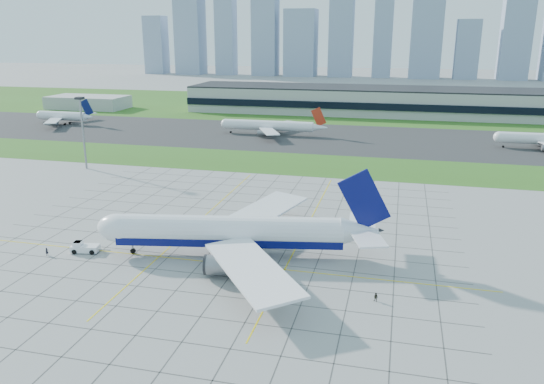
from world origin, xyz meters
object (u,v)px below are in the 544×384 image
object	(u,v)px
crew_far	(376,297)
distant_jet_0	(64,116)
airliner	(232,232)
crew_near	(47,252)
light_mast	(82,124)
distant_jet_1	(270,126)
pushback_tug	(84,247)

from	to	relation	value
crew_far	distant_jet_0	distance (m)	236.88
airliner	distant_jet_0	xyz separation A→B (m)	(-142.09, 147.25, -0.99)
airliner	crew_far	bearing A→B (deg)	-33.95
crew_near	light_mast	bearing A→B (deg)	53.89
light_mast	distant_jet_1	distance (m)	94.74
light_mast	distant_jet_0	distance (m)	108.46
distant_jet_1	crew_near	bearing A→B (deg)	-94.64
crew_near	airliner	bearing A→B (deg)	-49.02
airliner	crew_far	size ratio (longest dim) A/B	37.24
distant_jet_1	airliner	bearing A→B (deg)	-79.30
crew_near	crew_far	distance (m)	71.26
light_mast	crew_near	bearing A→B (deg)	-63.57
light_mast	airliner	world-z (taller)	light_mast
crew_far	distant_jet_0	bearing A→B (deg)	159.76
light_mast	pushback_tug	size ratio (longest dim) A/B	2.89
airliner	pushback_tug	distance (m)	33.46
crew_near	crew_far	world-z (taller)	crew_near
airliner	crew_near	bearing A→B (deg)	-177.03
pushback_tug	distant_jet_1	size ratio (longest dim) A/B	0.18
crew_near	crew_far	size ratio (longest dim) A/B	1.04
distant_jet_0	distant_jet_1	size ratio (longest dim) A/B	0.86
pushback_tug	crew_near	size ratio (longest dim) A/B	4.99
airliner	crew_far	world-z (taller)	airliner
airliner	distant_jet_1	bearing A→B (deg)	90.15
crew_near	crew_far	bearing A→B (deg)	-65.93
airliner	crew_near	distance (m)	40.85
airliner	distant_jet_0	distance (m)	204.63
crew_far	distant_jet_0	world-z (taller)	distant_jet_0
distant_jet_0	distant_jet_1	xyz separation A→B (m)	(115.02, -3.93, 0.01)
pushback_tug	distant_jet_1	xyz separation A→B (m)	(5.57, 149.21, 3.41)
pushback_tug	airliner	bearing A→B (deg)	-0.30
light_mast	crew_far	size ratio (longest dim) A/B	15.04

